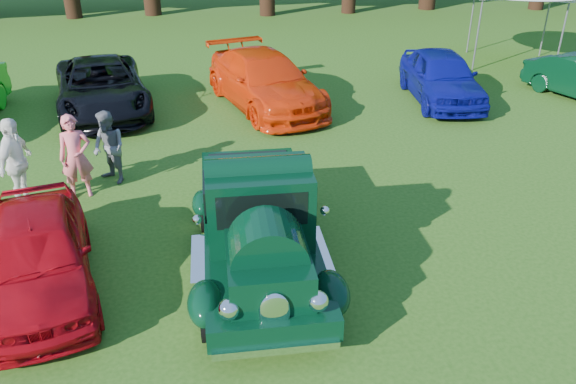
{
  "coord_description": "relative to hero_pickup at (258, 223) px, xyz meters",
  "views": [
    {
      "loc": [
        -0.48,
        -7.85,
        5.64
      ],
      "look_at": [
        0.73,
        0.82,
        1.1
      ],
      "focal_mm": 35.0,
      "sensor_mm": 36.0,
      "label": 1
    }
  ],
  "objects": [
    {
      "name": "ground",
      "position": [
        -0.14,
        -0.24,
        -0.85
      ],
      "size": [
        120.0,
        120.0,
        0.0
      ],
      "primitive_type": "plane",
      "color": "#254E12",
      "rests_on": "ground"
    },
    {
      "name": "hero_pickup",
      "position": [
        0.0,
        0.0,
        0.0
      ],
      "size": [
        2.34,
        5.03,
        1.96
      ],
      "color": "black",
      "rests_on": "ground"
    },
    {
      "name": "red_convertible",
      "position": [
        -3.53,
        -0.18,
        -0.17
      ],
      "size": [
        2.55,
        4.29,
        1.37
      ],
      "primitive_type": "imported",
      "rotation": [
        0.0,
        0.0,
        0.25
      ],
      "color": "#A2060F",
      "rests_on": "ground"
    },
    {
      "name": "back_car_black",
      "position": [
        -3.88,
        8.74,
        -0.1
      ],
      "size": [
        3.58,
        5.82,
        1.5
      ],
      "primitive_type": "imported",
      "rotation": [
        0.0,
        0.0,
        0.21
      ],
      "color": "black",
      "rests_on": "ground"
    },
    {
      "name": "back_car_orange",
      "position": [
        0.98,
        8.51,
        -0.05
      ],
      "size": [
        3.8,
        5.97,
        1.61
      ],
      "primitive_type": "imported",
      "rotation": [
        0.0,
        0.0,
        0.3
      ],
      "color": "red",
      "rests_on": "ground"
    },
    {
      "name": "back_car_blue",
      "position": [
        6.5,
        8.3,
        -0.07
      ],
      "size": [
        2.24,
        4.74,
        1.57
      ],
      "primitive_type": "imported",
      "rotation": [
        0.0,
        0.0,
        -0.09
      ],
      "color": "navy",
      "rests_on": "ground"
    },
    {
      "name": "spectator_pink",
      "position": [
        -3.53,
        3.14,
        0.06
      ],
      "size": [
        0.75,
        0.59,
        1.82
      ],
      "primitive_type": "imported",
      "rotation": [
        0.0,
        0.0,
        0.25
      ],
      "color": "#F6656E",
      "rests_on": "ground"
    },
    {
      "name": "spectator_grey",
      "position": [
        -2.95,
        3.76,
        -0.03
      ],
      "size": [
        1.0,
        1.01,
        1.64
      ],
      "primitive_type": "imported",
      "rotation": [
        0.0,
        0.0,
        -0.81
      ],
      "color": "slate",
      "rests_on": "ground"
    },
    {
      "name": "spectator_white",
      "position": [
        -4.63,
        2.87,
        0.1
      ],
      "size": [
        0.69,
        1.19,
        1.9
      ],
      "primitive_type": "imported",
      "rotation": [
        0.0,
        0.0,
        1.36
      ],
      "color": "white",
      "rests_on": "ground"
    }
  ]
}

